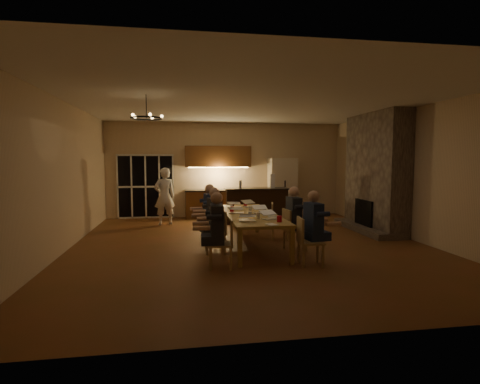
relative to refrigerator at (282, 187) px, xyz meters
The scene contains 45 objects.
floor 4.67m from the refrigerator, 114.60° to the right, with size 9.00×9.00×0.00m, color brown.
back_wall 2.03m from the refrigerator, 168.98° to the left, with size 8.00×0.04×3.20m, color beige.
left_wall 7.25m from the refrigerator, 144.97° to the right, with size 0.04×9.00×3.20m, color beige.
right_wall 4.70m from the refrigerator, 62.94° to the right, with size 0.04×9.00×3.20m, color beige.
ceiling 5.08m from the refrigerator, 114.60° to the right, with size 8.00×9.00×0.04m, color white.
french_doors 4.61m from the refrigerator, behind, with size 1.86×0.08×2.10m, color black.
fireplace 3.51m from the refrigerator, 58.61° to the right, with size 0.58×2.50×3.20m, color #74685B.
kitchenette 2.21m from the refrigerator, behind, with size 2.24×0.68×2.40m, color brown, non-canonical shape.
refrigerator is the anchor object (origin of this frame).
dining_table 4.71m from the refrigerator, 114.36° to the right, with size 1.10×3.30×0.75m, color tan.
bar_island 1.75m from the refrigerator, 133.40° to the right, with size 1.95×0.68×1.08m, color black.
chair_left_near 6.47m from the refrigerator, 115.40° to the right, with size 0.44×0.44×0.89m, color tan, non-canonical shape.
chair_left_mid 5.50m from the refrigerator, 120.24° to the right, with size 0.44×0.44×0.89m, color tan, non-canonical shape.
chair_left_far 4.67m from the refrigerator, 126.54° to the right, with size 0.44×0.44×0.89m, color tan, non-canonical shape.
chair_right_near 6.04m from the refrigerator, 100.53° to the right, with size 0.44×0.44×0.89m, color tan, non-canonical shape.
chair_right_mid 4.88m from the refrigerator, 102.25° to the right, with size 0.44×0.44×0.89m, color tan, non-canonical shape.
chair_right_far 3.82m from the refrigerator, 106.21° to the right, with size 0.44×0.44×0.89m, color tan, non-canonical shape.
person_left_near 6.49m from the refrigerator, 115.90° to the right, with size 0.60×0.60×1.38m, color #252830, non-canonical shape.
person_right_near 5.91m from the refrigerator, 99.96° to the right, with size 0.60×0.60×1.38m, color #1D2A4A, non-canonical shape.
person_left_mid 5.49m from the refrigerator, 120.37° to the right, with size 0.60×0.60×1.38m, color #353B3F, non-canonical shape.
person_right_mid 4.89m from the refrigerator, 102.68° to the right, with size 0.60×0.60×1.38m, color #252830, non-canonical shape.
person_left_far 4.64m from the refrigerator, 127.04° to the right, with size 0.60×0.60×1.38m, color #1D2A4A, non-canonical shape.
standing_person 4.08m from the refrigerator, 164.54° to the right, with size 0.63×0.41×1.71m, color silver.
chandelier 6.63m from the refrigerator, 129.81° to the right, with size 0.61×0.61×0.03m, color black.
laptop_a 5.68m from the refrigerator, 112.50° to the right, with size 0.32×0.28×0.23m, color silver, non-canonical shape.
laptop_b 5.39m from the refrigerator, 108.04° to the right, with size 0.32×0.28×0.23m, color silver, non-canonical shape.
laptop_c 4.73m from the refrigerator, 118.07° to the right, with size 0.32×0.28×0.23m, color silver, non-canonical shape.
laptop_d 4.59m from the refrigerator, 111.51° to the right, with size 0.32×0.28×0.23m, color silver, non-canonical shape.
laptop_e 3.79m from the refrigerator, 124.07° to the right, with size 0.32×0.28×0.23m, color silver, non-canonical shape.
laptop_f 3.58m from the refrigerator, 118.44° to the right, with size 0.32×0.28×0.23m, color silver, non-canonical shape.
mug_front 5.09m from the refrigerator, 113.24° to the right, with size 0.08×0.08×0.10m, color white.
mug_mid 4.19m from the refrigerator, 115.90° to the right, with size 0.09×0.09×0.10m, color white.
mug_back 4.06m from the refrigerator, 123.48° to the right, with size 0.07×0.07×0.10m, color white.
redcup_near 5.71m from the refrigerator, 106.11° to the right, with size 0.10×0.10×0.12m, color red.
redcup_mid 4.55m from the refrigerator, 120.36° to the right, with size 0.09×0.09×0.12m, color red.
redcup_far 3.34m from the refrigerator, 122.26° to the right, with size 0.09×0.09×0.12m, color red.
can_silver 5.37m from the refrigerator, 110.74° to the right, with size 0.06×0.06×0.12m, color #B2B2B7.
can_cola 3.56m from the refrigerator, 126.71° to the right, with size 0.07×0.07×0.12m, color #3F0F0C.
can_right 4.28m from the refrigerator, 111.09° to the right, with size 0.06×0.06×0.12m, color #B2B2B7.
plate_near 5.10m from the refrigerator, 107.77° to the right, with size 0.22×0.22×0.02m, color white.
plate_left 5.60m from the refrigerator, 113.23° to the right, with size 0.25×0.25×0.02m, color white.
plate_far 3.84m from the refrigerator, 113.08° to the right, with size 0.28×0.28×0.02m, color white.
notepad 6.05m from the refrigerator, 107.39° to the right, with size 0.16×0.23×0.01m, color white.
bar_bottle 2.09m from the refrigerator, 142.81° to the right, with size 0.08×0.08×0.24m, color #99999E.
bar_blender 1.50m from the refrigerator, 117.13° to the right, with size 0.14×0.14×0.43m, color silver.
Camera 1 is at (-1.57, -8.27, 1.96)m, focal length 28.00 mm.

